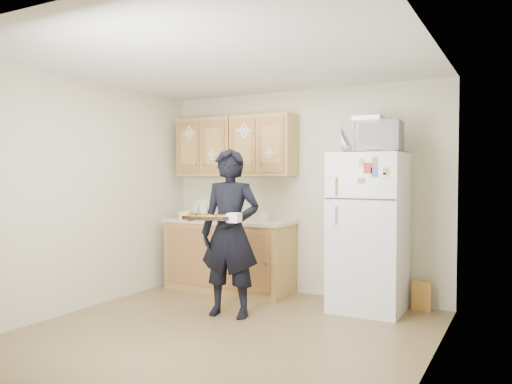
# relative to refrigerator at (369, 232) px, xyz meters

# --- Properties ---
(floor) EXTENTS (3.60, 3.60, 0.00)m
(floor) POSITION_rel_refrigerator_xyz_m (-0.95, -1.43, -0.85)
(floor) COLOR brown
(floor) RESTS_ON ground
(ceiling) EXTENTS (3.60, 3.60, 0.00)m
(ceiling) POSITION_rel_refrigerator_xyz_m (-0.95, -1.43, 1.65)
(ceiling) COLOR silver
(ceiling) RESTS_ON wall_back
(wall_back) EXTENTS (3.60, 0.04, 2.50)m
(wall_back) POSITION_rel_refrigerator_xyz_m (-0.95, 0.37, 0.40)
(wall_back) COLOR beige
(wall_back) RESTS_ON floor
(wall_front) EXTENTS (3.60, 0.04, 2.50)m
(wall_front) POSITION_rel_refrigerator_xyz_m (-0.95, -3.23, 0.40)
(wall_front) COLOR beige
(wall_front) RESTS_ON floor
(wall_left) EXTENTS (0.04, 3.60, 2.50)m
(wall_left) POSITION_rel_refrigerator_xyz_m (-2.75, -1.43, 0.40)
(wall_left) COLOR beige
(wall_left) RESTS_ON floor
(wall_right) EXTENTS (0.04, 3.60, 2.50)m
(wall_right) POSITION_rel_refrigerator_xyz_m (0.85, -1.43, 0.40)
(wall_right) COLOR beige
(wall_right) RESTS_ON floor
(refrigerator) EXTENTS (0.75, 0.70, 1.70)m
(refrigerator) POSITION_rel_refrigerator_xyz_m (0.00, 0.00, 0.00)
(refrigerator) COLOR white
(refrigerator) RESTS_ON floor
(base_cabinet) EXTENTS (1.60, 0.60, 0.86)m
(base_cabinet) POSITION_rel_refrigerator_xyz_m (-1.80, 0.05, -0.42)
(base_cabinet) COLOR #956133
(base_cabinet) RESTS_ON floor
(countertop) EXTENTS (1.64, 0.64, 0.04)m
(countertop) POSITION_rel_refrigerator_xyz_m (-1.80, 0.05, 0.03)
(countertop) COLOR tan
(countertop) RESTS_ON base_cabinet
(upper_cab_left) EXTENTS (0.80, 0.33, 0.75)m
(upper_cab_left) POSITION_rel_refrigerator_xyz_m (-2.20, 0.18, 0.98)
(upper_cab_left) COLOR #956133
(upper_cab_left) RESTS_ON wall_back
(upper_cab_right) EXTENTS (0.80, 0.33, 0.75)m
(upper_cab_right) POSITION_rel_refrigerator_xyz_m (-1.38, 0.18, 0.98)
(upper_cab_right) COLOR #956133
(upper_cab_right) RESTS_ON wall_back
(cereal_box) EXTENTS (0.20, 0.07, 0.32)m
(cereal_box) POSITION_rel_refrigerator_xyz_m (0.52, 0.24, -0.69)
(cereal_box) COLOR gold
(cereal_box) RESTS_ON floor
(person) EXTENTS (0.69, 0.51, 1.73)m
(person) POSITION_rel_refrigerator_xyz_m (-1.20, -0.91, 0.02)
(person) COLOR black
(person) RESTS_ON floor
(baking_tray) EXTENTS (0.50, 0.40, 0.04)m
(baking_tray) POSITION_rel_refrigerator_xyz_m (-1.25, -1.20, 0.19)
(baking_tray) COLOR black
(baking_tray) RESTS_ON person
(pizza_front_left) EXTENTS (0.15, 0.15, 0.02)m
(pizza_front_left) POSITION_rel_refrigerator_xyz_m (-1.34, -1.29, 0.21)
(pizza_front_left) COLOR gold
(pizza_front_left) RESTS_ON baking_tray
(pizza_front_right) EXTENTS (0.15, 0.15, 0.02)m
(pizza_front_right) POSITION_rel_refrigerator_xyz_m (-1.13, -1.26, 0.21)
(pizza_front_right) COLOR gold
(pizza_front_right) RESTS_ON baking_tray
(pizza_back_left) EXTENTS (0.15, 0.15, 0.02)m
(pizza_back_left) POSITION_rel_refrigerator_xyz_m (-1.36, -1.15, 0.21)
(pizza_back_left) COLOR gold
(pizza_back_left) RESTS_ON baking_tray
(pizza_back_right) EXTENTS (0.15, 0.15, 0.02)m
(pizza_back_right) POSITION_rel_refrigerator_xyz_m (-1.15, -1.11, 0.21)
(pizza_back_right) COLOR gold
(pizza_back_right) RESTS_ON baking_tray
(pizza_center) EXTENTS (0.15, 0.15, 0.02)m
(pizza_center) POSITION_rel_refrigerator_xyz_m (-1.25, -1.20, 0.21)
(pizza_center) COLOR gold
(pizza_center) RESTS_ON baking_tray
(microwave) EXTENTS (0.62, 0.45, 0.33)m
(microwave) POSITION_rel_refrigerator_xyz_m (0.05, -0.05, 1.01)
(microwave) COLOR white
(microwave) RESTS_ON refrigerator
(foil_pan) EXTENTS (0.31, 0.22, 0.06)m
(foil_pan) POSITION_rel_refrigerator_xyz_m (-0.01, -0.02, 1.21)
(foil_pan) COLOR silver
(foil_pan) RESTS_ON microwave
(dish_rack) EXTENTS (0.41, 0.31, 0.16)m
(dish_rack) POSITION_rel_refrigerator_xyz_m (-2.11, 0.03, 0.13)
(dish_rack) COLOR black
(dish_rack) RESTS_ON countertop
(bowl) EXTENTS (0.23, 0.23, 0.05)m
(bowl) POSITION_rel_refrigerator_xyz_m (-2.07, 0.03, 0.10)
(bowl) COLOR white
(bowl) RESTS_ON dish_rack
(soap_bottle) EXTENTS (0.09, 0.09, 0.17)m
(soap_bottle) POSITION_rel_refrigerator_xyz_m (-1.27, -0.03, 0.14)
(soap_bottle) COLOR white
(soap_bottle) RESTS_ON countertop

